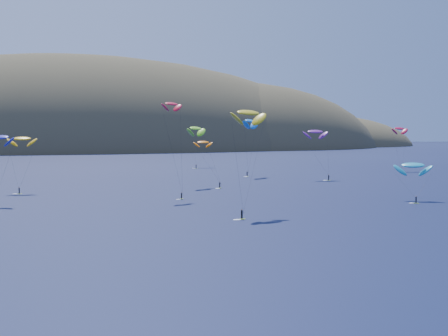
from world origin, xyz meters
name	(u,v)px	position (x,y,z in m)	size (l,w,h in m)	color
island	(99,159)	(39.40, 562.36, -10.74)	(730.00, 300.00, 210.00)	#3D3526
kitesurfer_1	(22,139)	(-57.72, 127.90, 16.16)	(8.59, 8.69, 18.48)	#C4F81B
kitesurfer_2	(248,113)	(-12.88, 59.35, 22.63)	(11.20, 12.80, 25.32)	#C4F81B
kitesurfer_3	(196,128)	(-2.53, 127.44, 19.29)	(10.37, 14.72, 21.83)	#C4F81B
kitesurfer_4	(250,121)	(32.82, 163.64, 22.42)	(11.52, 10.99, 25.49)	#C4F81B
kitesurfer_5	(413,165)	(39.18, 68.26, 9.34)	(10.32, 12.56, 11.98)	#C4F81B
kitesurfer_6	(315,132)	(50.03, 140.75, 18.15)	(10.03, 11.61, 20.83)	#C4F81B
kitesurfer_8	(399,129)	(110.56, 169.96, 19.44)	(9.32, 7.58, 21.95)	#C4F81B
kitesurfer_9	(171,104)	(-20.01, 96.32, 25.89)	(7.46, 8.04, 27.89)	#C4F81B
kitesurfer_10	(0,137)	(-64.61, 99.31, 16.92)	(8.45, 12.00, 19.14)	#C4F81B
kitesurfer_11	(203,142)	(34.46, 227.38, 12.61)	(12.30, 12.21, 15.17)	#C4F81B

